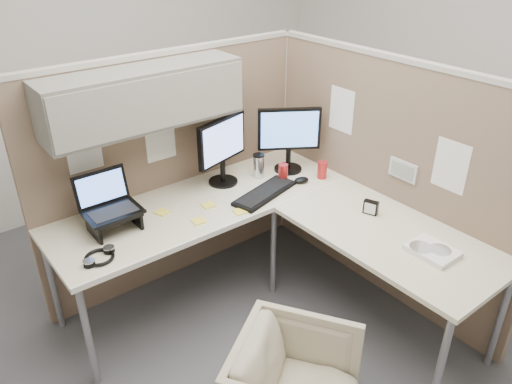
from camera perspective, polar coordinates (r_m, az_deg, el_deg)
ground at (r=3.36m, az=1.33°, el=-15.00°), size 4.50×4.50×0.00m
partition_back at (r=3.26m, az=-10.78°, el=6.02°), size 2.00×0.36×1.63m
partition_right at (r=3.40m, az=14.03°, el=1.48°), size 0.07×2.03×1.63m
desk at (r=3.08m, az=1.79°, el=-3.39°), size 2.00×1.98×0.73m
office_chair at (r=2.65m, az=4.49°, el=-21.07°), size 0.79×0.77×0.60m
monitor_left at (r=3.34m, az=-3.89°, el=5.29°), size 0.43×0.20×0.47m
monitor_right at (r=3.52m, az=3.80°, el=6.58°), size 0.39×0.27×0.47m
laptop_station at (r=3.00m, az=-16.29°, el=-1.89°), size 0.31×0.27×0.33m
keyboard at (r=3.28m, az=1.00°, el=-0.14°), size 0.53×0.29×0.02m
mouse at (r=3.45m, az=5.21°, el=1.36°), size 0.12×0.09×0.04m
travel_mug at (r=3.49m, az=0.31°, el=3.02°), size 0.08×0.08×0.17m
soda_can_green at (r=3.51m, az=7.57°, el=2.51°), size 0.07×0.07×0.12m
soda_can_silver at (r=3.46m, az=3.12°, el=2.26°), size 0.07×0.07×0.12m
sticky_note_a at (r=3.02m, az=-6.56°, el=-3.31°), size 0.08×0.08×0.01m
sticky_note_b at (r=3.10m, az=-1.82°, el=-2.21°), size 0.08×0.08×0.01m
sticky_note_d at (r=3.18m, az=-5.46°, el=-1.50°), size 0.09×0.09×0.01m
sticky_note_c at (r=3.14m, az=-10.68°, el=-2.27°), size 0.10×0.10×0.01m
headphones at (r=2.80m, az=-17.46°, el=-7.10°), size 0.21×0.21×0.03m
paper_stack at (r=2.88m, az=19.50°, el=-6.35°), size 0.20×0.25×0.03m
desk_clock at (r=3.14m, az=12.98°, el=-1.73°), size 0.07×0.10×0.09m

